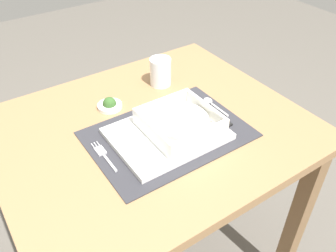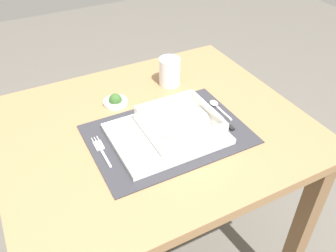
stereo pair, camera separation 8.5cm
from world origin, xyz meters
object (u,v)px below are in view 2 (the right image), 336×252
(condiment_saucer, at_px, (115,101))
(porridge_bowl, at_px, (180,124))
(spoon, at_px, (216,105))
(drinking_glass, at_px, (170,73))
(fork, at_px, (101,149))
(butter_knife, at_px, (221,118))
(dining_table, at_px, (154,154))

(condiment_saucer, bearing_deg, porridge_bowl, -65.34)
(spoon, distance_m, drinking_glass, 0.20)
(fork, distance_m, butter_knife, 0.36)
(porridge_bowl, relative_size, fork, 1.44)
(fork, bearing_deg, drinking_glass, 38.33)
(porridge_bowl, xyz_separation_m, condiment_saucer, (-0.10, 0.22, -0.03))
(porridge_bowl, distance_m, condiment_saucer, 0.25)
(fork, xyz_separation_m, drinking_glass, (0.32, 0.21, 0.04))
(dining_table, distance_m, porridge_bowl, 0.18)
(dining_table, xyz_separation_m, fork, (-0.17, -0.04, 0.12))
(fork, xyz_separation_m, condiment_saucer, (0.11, 0.18, 0.01))
(dining_table, distance_m, condiment_saucer, 0.20)
(fork, bearing_deg, dining_table, 16.57)
(condiment_saucer, bearing_deg, dining_table, -68.97)
(butter_knife, relative_size, condiment_saucer, 1.87)
(porridge_bowl, relative_size, condiment_saucer, 2.49)
(butter_knife, distance_m, drinking_glass, 0.25)
(drinking_glass, bearing_deg, porridge_bowl, -111.96)
(porridge_bowl, distance_m, drinking_glass, 0.27)
(spoon, xyz_separation_m, drinking_glass, (-0.06, 0.19, 0.03))
(dining_table, xyz_separation_m, condiment_saucer, (-0.06, 0.15, 0.12))
(dining_table, relative_size, drinking_glass, 9.32)
(dining_table, xyz_separation_m, porridge_bowl, (0.05, -0.08, 0.15))
(dining_table, height_order, condiment_saucer, condiment_saucer)
(condiment_saucer, bearing_deg, drinking_glass, 8.02)
(porridge_bowl, bearing_deg, fork, 169.49)
(drinking_glass, xyz_separation_m, condiment_saucer, (-0.20, -0.03, -0.03))
(dining_table, height_order, butter_knife, butter_knife)
(dining_table, height_order, porridge_bowl, porridge_bowl)
(spoon, height_order, drinking_glass, drinking_glass)
(dining_table, distance_m, spoon, 0.24)
(drinking_glass, bearing_deg, butter_knife, -81.12)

